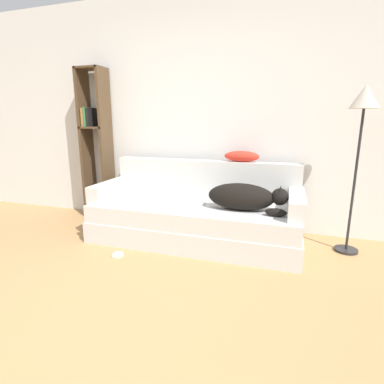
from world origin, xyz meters
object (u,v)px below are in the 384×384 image
at_px(throw_pillow, 242,156).
at_px(power_adapter, 118,255).
at_px(couch, 195,222).
at_px(laptop, 190,204).
at_px(dog, 245,197).
at_px(floor_lamp, 363,114).
at_px(bookshelf, 95,139).

distance_m(throw_pillow, power_adapter, 1.67).
xyz_separation_m(couch, throw_pillow, (0.42, 0.40, 0.68)).
bearing_deg(laptop, dog, 11.36).
xyz_separation_m(laptop, floor_lamp, (1.56, 0.22, 0.91)).
height_order(couch, bookshelf, bookshelf).
distance_m(couch, laptop, 0.22).
distance_m(laptop, throw_pillow, 0.79).
distance_m(bookshelf, floor_lamp, 3.02).
height_order(dog, floor_lamp, floor_lamp).
distance_m(dog, laptop, 0.59).
bearing_deg(laptop, power_adapter, -117.21).
xyz_separation_m(bookshelf, floor_lamp, (3.00, -0.24, 0.28)).
relative_size(bookshelf, floor_lamp, 1.21).
height_order(floor_lamp, power_adapter, floor_lamp).
xyz_separation_m(couch, laptop, (-0.04, -0.04, 0.22)).
height_order(laptop, bookshelf, bookshelf).
xyz_separation_m(dog, throw_pillow, (-0.12, 0.48, 0.34)).
bearing_deg(throw_pillow, dog, -76.31).
bearing_deg(throw_pillow, bookshelf, 179.37).
distance_m(throw_pillow, bookshelf, 1.91).
bearing_deg(laptop, floor_lamp, 22.77).
relative_size(laptop, power_adapter, 4.34).
distance_m(couch, floor_lamp, 1.90).
relative_size(laptop, bookshelf, 0.17).
bearing_deg(dog, floor_lamp, 14.42).
bearing_deg(bookshelf, couch, -16.02).
distance_m(laptop, floor_lamp, 1.82).
xyz_separation_m(laptop, power_adapter, (-0.53, -0.59, -0.40)).
xyz_separation_m(floor_lamp, power_adapter, (-2.10, -0.81, -1.31)).
bearing_deg(power_adapter, floor_lamp, 21.09).
xyz_separation_m(couch, dog, (0.53, -0.07, 0.34)).
relative_size(bookshelf, power_adapter, 24.89).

